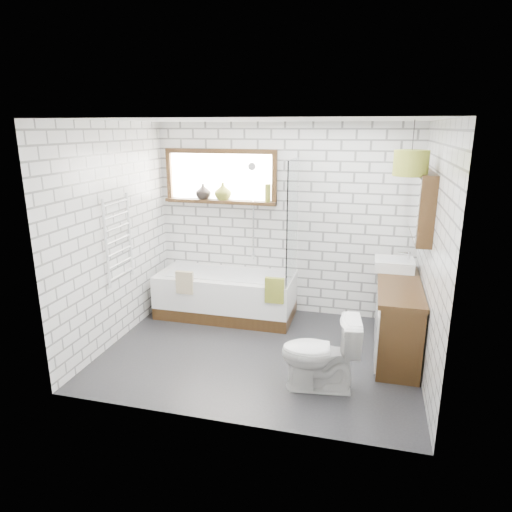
% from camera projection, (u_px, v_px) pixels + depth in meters
% --- Properties ---
extents(floor, '(3.40, 2.60, 0.01)m').
position_uv_depth(floor, '(260.00, 352.00, 5.12)').
color(floor, black).
rests_on(floor, ground).
extents(ceiling, '(3.40, 2.60, 0.01)m').
position_uv_depth(ceiling, '(260.00, 119.00, 4.44)').
color(ceiling, white).
rests_on(ceiling, ground).
extents(wall_back, '(3.40, 0.01, 2.50)m').
position_uv_depth(wall_back, '(284.00, 220.00, 6.00)').
color(wall_back, white).
rests_on(wall_back, ground).
extents(wall_front, '(3.40, 0.01, 2.50)m').
position_uv_depth(wall_front, '(220.00, 284.00, 3.56)').
color(wall_front, white).
rests_on(wall_front, ground).
extents(wall_left, '(0.01, 2.60, 2.50)m').
position_uv_depth(wall_left, '(115.00, 235.00, 5.19)').
color(wall_left, white).
rests_on(wall_left, ground).
extents(wall_right, '(0.01, 2.60, 2.50)m').
position_uv_depth(wall_right, '(432.00, 255.00, 4.37)').
color(wall_right, white).
rests_on(wall_right, ground).
extents(window, '(1.52, 0.16, 0.68)m').
position_uv_depth(window, '(220.00, 177.00, 6.01)').
color(window, black).
rests_on(window, wall_back).
extents(towel_radiator, '(0.06, 0.52, 1.00)m').
position_uv_depth(towel_radiator, '(118.00, 239.00, 5.19)').
color(towel_radiator, white).
rests_on(towel_radiator, wall_left).
extents(mirror_cabinet, '(0.16, 1.20, 0.70)m').
position_uv_depth(mirror_cabinet, '(421.00, 204.00, 4.84)').
color(mirror_cabinet, black).
rests_on(mirror_cabinet, wall_right).
extents(shower_riser, '(0.02, 0.02, 1.30)m').
position_uv_depth(shower_riser, '(253.00, 212.00, 6.02)').
color(shower_riser, silver).
rests_on(shower_riser, wall_back).
extents(bathtub, '(1.78, 0.79, 0.58)m').
position_uv_depth(bathtub, '(226.00, 295.00, 6.05)').
color(bathtub, white).
rests_on(bathtub, floor).
extents(shower_screen, '(0.02, 0.72, 1.50)m').
position_uv_depth(shower_screen, '(292.00, 221.00, 5.56)').
color(shower_screen, white).
rests_on(shower_screen, bathtub).
extents(towel_green, '(0.23, 0.06, 0.31)m').
position_uv_depth(towel_green, '(275.00, 290.00, 5.44)').
color(towel_green, olive).
rests_on(towel_green, bathtub).
extents(towel_beige, '(0.22, 0.06, 0.29)m').
position_uv_depth(towel_beige, '(185.00, 283.00, 5.71)').
color(towel_beige, tan).
rests_on(towel_beige, bathtub).
extents(vanity, '(0.46, 1.42, 0.81)m').
position_uv_depth(vanity, '(398.00, 319.00, 5.01)').
color(vanity, black).
rests_on(vanity, floor).
extents(basin, '(0.44, 0.39, 0.13)m').
position_uv_depth(basin, '(394.00, 264.00, 5.36)').
color(basin, white).
rests_on(basin, vanity).
extents(tap, '(0.04, 0.04, 0.18)m').
position_uv_depth(tap, '(409.00, 259.00, 5.30)').
color(tap, silver).
rests_on(tap, vanity).
extents(toilet, '(0.51, 0.78, 0.74)m').
position_uv_depth(toilet, '(320.00, 353.00, 4.31)').
color(toilet, white).
rests_on(toilet, floor).
extents(vase_olive, '(0.23, 0.23, 0.23)m').
position_uv_depth(vase_olive, '(223.00, 193.00, 6.02)').
color(vase_olive, olive).
rests_on(vase_olive, window).
extents(vase_dark, '(0.24, 0.24, 0.21)m').
position_uv_depth(vase_dark, '(203.00, 193.00, 6.09)').
color(vase_dark, black).
rests_on(vase_dark, window).
extents(bottle, '(0.08, 0.08, 0.23)m').
position_uv_depth(bottle, '(268.00, 195.00, 5.88)').
color(bottle, olive).
rests_on(bottle, window).
extents(pendant, '(0.33, 0.33, 0.24)m').
position_uv_depth(pendant, '(411.00, 163.00, 4.39)').
color(pendant, olive).
rests_on(pendant, ceiling).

